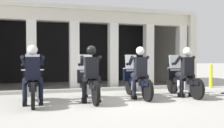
{
  "coord_description": "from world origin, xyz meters",
  "views": [
    {
      "loc": [
        -2.36,
        -7.16,
        1.24
      ],
      "look_at": [
        0.0,
        0.42,
        1.06
      ],
      "focal_mm": 41.47,
      "sensor_mm": 36.0,
      "label": 1
    }
  ],
  "objects_px": {
    "police_officer_center_left": "(91,69)",
    "police_officer_center_right": "(140,68)",
    "police_officer_far_right": "(187,68)",
    "bollard_kerbside": "(211,76)",
    "motorcycle_center_left": "(89,84)",
    "motorcycle_far_right": "(182,81)",
    "police_officer_far_left": "(33,70)",
    "motorcycle_center_right": "(136,82)",
    "motorcycle_far_left": "(33,85)"
  },
  "relations": [
    {
      "from": "police_officer_center_right",
      "to": "police_officer_far_right",
      "type": "distance_m",
      "value": 1.56
    },
    {
      "from": "police_officer_far_left",
      "to": "motorcycle_far_right",
      "type": "bearing_deg",
      "value": 8.0
    },
    {
      "from": "police_officer_far_left",
      "to": "police_officer_far_right",
      "type": "xyz_separation_m",
      "value": [
        4.67,
        0.08,
        0.0
      ]
    },
    {
      "from": "motorcycle_center_right",
      "to": "bollard_kerbside",
      "type": "distance_m",
      "value": 4.31
    },
    {
      "from": "police_officer_far_left",
      "to": "police_officer_center_right",
      "type": "height_order",
      "value": "same"
    },
    {
      "from": "motorcycle_far_right",
      "to": "police_officer_far_right",
      "type": "bearing_deg",
      "value": -86.83
    },
    {
      "from": "motorcycle_center_right",
      "to": "police_officer_center_right",
      "type": "bearing_deg",
      "value": -89.53
    },
    {
      "from": "motorcycle_far_left",
      "to": "motorcycle_center_right",
      "type": "xyz_separation_m",
      "value": [
        3.11,
        0.19,
        0.0
      ]
    },
    {
      "from": "police_officer_far_left",
      "to": "motorcycle_center_left",
      "type": "bearing_deg",
      "value": 13.92
    },
    {
      "from": "motorcycle_center_right",
      "to": "police_officer_center_right",
      "type": "height_order",
      "value": "police_officer_center_right"
    },
    {
      "from": "motorcycle_far_left",
      "to": "police_officer_center_left",
      "type": "bearing_deg",
      "value": -6.71
    },
    {
      "from": "police_officer_far_right",
      "to": "police_officer_center_right",
      "type": "bearing_deg",
      "value": 179.1
    },
    {
      "from": "motorcycle_far_left",
      "to": "motorcycle_center_left",
      "type": "distance_m",
      "value": 1.56
    },
    {
      "from": "motorcycle_far_right",
      "to": "bollard_kerbside",
      "type": "relative_size",
      "value": 2.03
    },
    {
      "from": "police_officer_far_right",
      "to": "bollard_kerbside",
      "type": "bearing_deg",
      "value": 42.08
    },
    {
      "from": "motorcycle_far_left",
      "to": "bollard_kerbside",
      "type": "height_order",
      "value": "motorcycle_far_left"
    },
    {
      "from": "motorcycle_center_left",
      "to": "police_officer_center_left",
      "type": "relative_size",
      "value": 1.29
    },
    {
      "from": "motorcycle_center_right",
      "to": "motorcycle_far_right",
      "type": "xyz_separation_m",
      "value": [
        1.56,
        -0.12,
        0.0
      ]
    },
    {
      "from": "police_officer_center_right",
      "to": "bollard_kerbside",
      "type": "distance_m",
      "value": 4.44
    },
    {
      "from": "motorcycle_far_left",
      "to": "police_officer_far_right",
      "type": "distance_m",
      "value": 4.7
    },
    {
      "from": "motorcycle_center_right",
      "to": "police_officer_center_left",
      "type": "bearing_deg",
      "value": -162.26
    },
    {
      "from": "police_officer_center_left",
      "to": "motorcycle_far_right",
      "type": "bearing_deg",
      "value": 10.91
    },
    {
      "from": "police_officer_far_left",
      "to": "police_officer_center_left",
      "type": "height_order",
      "value": "same"
    },
    {
      "from": "motorcycle_far_right",
      "to": "bollard_kerbside",
      "type": "xyz_separation_m",
      "value": [
        2.46,
        1.68,
        -0.0
      ]
    },
    {
      "from": "police_officer_center_left",
      "to": "motorcycle_center_right",
      "type": "xyz_separation_m",
      "value": [
        1.56,
        0.48,
        -0.44
      ]
    },
    {
      "from": "motorcycle_far_left",
      "to": "police_officer_center_right",
      "type": "height_order",
      "value": "police_officer_center_right"
    },
    {
      "from": "police_officer_far_left",
      "to": "police_officer_center_left",
      "type": "relative_size",
      "value": 1.0
    },
    {
      "from": "motorcycle_center_left",
      "to": "police_officer_center_left",
      "type": "bearing_deg",
      "value": -85.92
    },
    {
      "from": "motorcycle_far_right",
      "to": "bollard_kerbside",
      "type": "height_order",
      "value": "motorcycle_far_right"
    },
    {
      "from": "police_officer_center_left",
      "to": "motorcycle_far_right",
      "type": "xyz_separation_m",
      "value": [
        3.12,
        0.36,
        -0.44
      ]
    },
    {
      "from": "motorcycle_far_left",
      "to": "police_officer_center_right",
      "type": "bearing_deg",
      "value": 1.95
    },
    {
      "from": "motorcycle_center_right",
      "to": "police_officer_far_right",
      "type": "height_order",
      "value": "police_officer_far_right"
    },
    {
      "from": "police_officer_far_left",
      "to": "motorcycle_center_left",
      "type": "xyz_separation_m",
      "value": [
        1.56,
        0.28,
        -0.44
      ]
    },
    {
      "from": "motorcycle_far_right",
      "to": "police_officer_far_left",
      "type": "bearing_deg",
      "value": -172.17
    },
    {
      "from": "motorcycle_far_left",
      "to": "motorcycle_center_left",
      "type": "relative_size",
      "value": 1.0
    },
    {
      "from": "police_officer_far_left",
      "to": "police_officer_center_left",
      "type": "xyz_separation_m",
      "value": [
        1.56,
        0.0,
        0.0
      ]
    },
    {
      "from": "police_officer_center_left",
      "to": "motorcycle_center_right",
      "type": "distance_m",
      "value": 1.69
    },
    {
      "from": "police_officer_far_left",
      "to": "motorcycle_center_right",
      "type": "xyz_separation_m",
      "value": [
        3.12,
        0.48,
        -0.44
      ]
    },
    {
      "from": "motorcycle_far_right",
      "to": "police_officer_center_right",
      "type": "bearing_deg",
      "value": -170.5
    },
    {
      "from": "police_officer_far_left",
      "to": "motorcycle_center_right",
      "type": "relative_size",
      "value": 0.78
    },
    {
      "from": "motorcycle_far_left",
      "to": "bollard_kerbside",
      "type": "bearing_deg",
      "value": 17.46
    },
    {
      "from": "motorcycle_center_left",
      "to": "police_officer_center_right",
      "type": "distance_m",
      "value": 1.62
    },
    {
      "from": "bollard_kerbside",
      "to": "motorcycle_far_right",
      "type": "bearing_deg",
      "value": -145.6
    },
    {
      "from": "police_officer_far_left",
      "to": "bollard_kerbside",
      "type": "xyz_separation_m",
      "value": [
        7.13,
        2.04,
        -0.44
      ]
    },
    {
      "from": "motorcycle_center_right",
      "to": "motorcycle_far_left",
      "type": "bearing_deg",
      "value": -175.72
    },
    {
      "from": "police_officer_center_left",
      "to": "motorcycle_far_right",
      "type": "distance_m",
      "value": 3.17
    },
    {
      "from": "police_officer_far_right",
      "to": "bollard_kerbside",
      "type": "height_order",
      "value": "police_officer_far_right"
    },
    {
      "from": "motorcycle_center_right",
      "to": "police_officer_far_left",
      "type": "bearing_deg",
      "value": -170.57
    },
    {
      "from": "motorcycle_far_right",
      "to": "motorcycle_center_right",
      "type": "bearing_deg",
      "value": 179.1
    },
    {
      "from": "police_officer_center_left",
      "to": "police_officer_center_right",
      "type": "distance_m",
      "value": 1.57
    }
  ]
}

